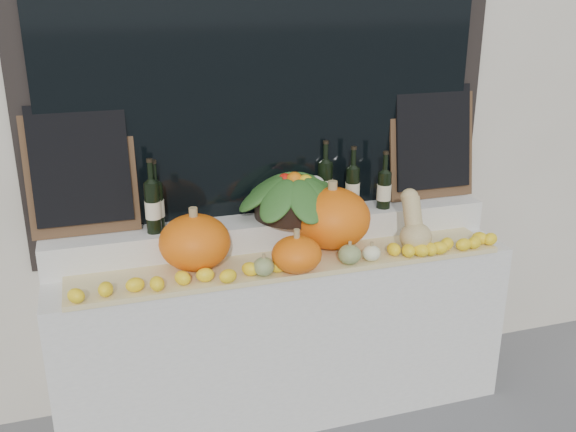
{
  "coord_description": "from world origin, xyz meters",
  "views": [
    {
      "loc": [
        -0.87,
        -1.29,
        2.17
      ],
      "look_at": [
        0.0,
        1.45,
        1.12
      ],
      "focal_mm": 40.0,
      "sensor_mm": 36.0,
      "label": 1
    }
  ],
  "objects": [
    {
      "name": "wine_bottle_near_right",
      "position": [
        0.42,
        1.67,
        1.16
      ],
      "size": [
        0.08,
        0.08,
        0.34
      ],
      "color": "black",
      "rests_on": "rear_tier"
    },
    {
      "name": "produce_bowl",
      "position": [
        0.1,
        1.66,
        1.16
      ],
      "size": [
        0.63,
        0.63,
        0.24
      ],
      "color": "black",
      "rests_on": "rear_tier"
    },
    {
      "name": "wine_bottle_near_left",
      "position": [
        -0.59,
        1.69,
        1.16
      ],
      "size": [
        0.08,
        0.08,
        0.34
      ],
      "color": "black",
      "rests_on": "rear_tier"
    },
    {
      "name": "wine_bottle_tall",
      "position": [
        0.3,
        1.74,
        1.17
      ],
      "size": [
        0.08,
        0.08,
        0.36
      ],
      "color": "black",
      "rests_on": "rear_tier"
    },
    {
      "name": "pumpkin_left",
      "position": [
        -0.45,
        1.47,
        1.03
      ],
      "size": [
        0.4,
        0.4,
        0.26
      ],
      "primitive_type": "ellipsoid",
      "rotation": [
        0.0,
        0.0,
        0.23
      ],
      "color": "orange",
      "rests_on": "straw_bedding"
    },
    {
      "name": "rear_tier",
      "position": [
        0.0,
        1.68,
        0.96
      ],
      "size": [
        2.3,
        0.25,
        0.16
      ],
      "primitive_type": "cube",
      "color": "silver",
      "rests_on": "display_sill"
    },
    {
      "name": "butternut_squash",
      "position": [
        0.63,
        1.36,
        1.02
      ],
      "size": [
        0.16,
        0.22,
        0.3
      ],
      "color": "tan",
      "rests_on": "straw_bedding"
    },
    {
      "name": "pumpkin_right",
      "position": [
        0.25,
        1.52,
        1.06
      ],
      "size": [
        0.52,
        0.52,
        0.31
      ],
      "primitive_type": "ellipsoid",
      "rotation": [
        0.0,
        0.0,
        0.43
      ],
      "color": "orange",
      "rests_on": "straw_bedding"
    },
    {
      "name": "wine_bottle_far_right",
      "position": [
        0.59,
        1.63,
        1.14
      ],
      "size": [
        0.08,
        0.08,
        0.31
      ],
      "color": "black",
      "rests_on": "rear_tier"
    },
    {
      "name": "lemon_heap",
      "position": [
        0.0,
        1.29,
        0.94
      ],
      "size": [
        2.2,
        0.16,
        0.06
      ],
      "primitive_type": null,
      "color": "yellow",
      "rests_on": "straw_bedding"
    },
    {
      "name": "chalkboard_right",
      "position": [
        0.92,
        1.74,
        1.36
      ],
      "size": [
        0.5,
        0.13,
        0.61
      ],
      "rotation": [
        -0.16,
        0.0,
        0.0
      ],
      "color": "#4C331E",
      "rests_on": "rear_tier"
    },
    {
      "name": "wine_bottle_far_left",
      "position": [
        -0.61,
        1.64,
        1.17
      ],
      "size": [
        0.08,
        0.08,
        0.36
      ],
      "color": "black",
      "rests_on": "rear_tier"
    },
    {
      "name": "display_sill",
      "position": [
        0.0,
        1.52,
        0.44
      ],
      "size": [
        2.3,
        0.55,
        0.88
      ],
      "primitive_type": "cube",
      "color": "silver",
      "rests_on": "ground"
    },
    {
      "name": "straw_bedding",
      "position": [
        0.0,
        1.4,
        0.89
      ],
      "size": [
        2.1,
        0.32,
        0.02
      ],
      "primitive_type": "cube",
      "color": "tan",
      "rests_on": "display_sill"
    },
    {
      "name": "decorative_gourds",
      "position": [
        0.07,
        1.29,
        0.95
      ],
      "size": [
        0.63,
        0.12,
        0.14
      ],
      "color": "#345E1C",
      "rests_on": "straw_bedding"
    },
    {
      "name": "chalkboard_left",
      "position": [
        -0.92,
        1.74,
        1.36
      ],
      "size": [
        0.5,
        0.13,
        0.61
      ],
      "rotation": [
        -0.16,
        0.0,
        0.0
      ],
      "color": "#4C331E",
      "rests_on": "rear_tier"
    },
    {
      "name": "pumpkin_center",
      "position": [
        -0.01,
        1.29,
        0.99
      ],
      "size": [
        0.24,
        0.24,
        0.17
      ],
      "primitive_type": "ellipsoid",
      "rotation": [
        0.0,
        0.0,
        -0.04
      ],
      "color": "orange",
      "rests_on": "straw_bedding"
    }
  ]
}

